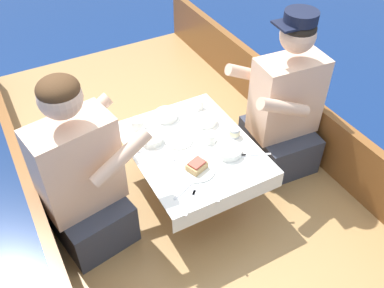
% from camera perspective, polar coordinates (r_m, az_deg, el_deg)
% --- Properties ---
extents(ground_plane, '(60.00, 60.00, 0.00)m').
position_cam_1_polar(ground_plane, '(2.96, -0.74, -9.61)').
color(ground_plane, navy).
extents(boat_deck, '(1.81, 3.68, 0.33)m').
position_cam_1_polar(boat_deck, '(2.83, -0.76, -7.53)').
color(boat_deck, '#A87F4C').
rests_on(boat_deck, ground_plane).
extents(gunwale_port, '(0.06, 3.68, 0.39)m').
position_cam_1_polar(gunwale_port, '(2.42, -19.67, -9.05)').
color(gunwale_port, brown).
rests_on(gunwale_port, boat_deck).
extents(gunwale_starboard, '(0.06, 3.68, 0.39)m').
position_cam_1_polar(gunwale_starboard, '(2.98, 14.24, 3.39)').
color(gunwale_starboard, brown).
rests_on(gunwale_starboard, boat_deck).
extents(cockpit_table, '(0.66, 0.82, 0.37)m').
position_cam_1_polar(cockpit_table, '(2.42, -0.00, -1.00)').
color(cockpit_table, '#B2B2B7').
rests_on(cockpit_table, boat_deck).
extents(person_port, '(0.57, 0.52, 1.02)m').
position_cam_1_polar(person_port, '(2.23, -14.50, -4.69)').
color(person_port, '#333847').
rests_on(person_port, boat_deck).
extents(person_starboard, '(0.55, 0.48, 1.04)m').
position_cam_1_polar(person_starboard, '(2.65, 12.15, 4.53)').
color(person_starboard, '#333847').
rests_on(person_starboard, boat_deck).
extents(plate_sandwich, '(0.20, 0.20, 0.01)m').
position_cam_1_polar(plate_sandwich, '(2.26, 0.65, -3.39)').
color(plate_sandwich, silver).
rests_on(plate_sandwich, cockpit_table).
extents(plate_bread, '(0.16, 0.16, 0.01)m').
position_cam_1_polar(plate_bread, '(2.43, -1.83, 0.56)').
color(plate_bread, silver).
rests_on(plate_bread, cockpit_table).
extents(sandwich, '(0.12, 0.10, 0.05)m').
position_cam_1_polar(sandwich, '(2.24, 0.65, -2.90)').
color(sandwich, tan).
rests_on(sandwich, plate_sandwich).
extents(bowl_port_near, '(0.14, 0.14, 0.04)m').
position_cam_1_polar(bowl_port_near, '(2.59, -3.45, 3.93)').
color(bowl_port_near, silver).
rests_on(bowl_port_near, cockpit_table).
extents(bowl_starboard_near, '(0.13, 0.13, 0.04)m').
position_cam_1_polar(bowl_starboard_near, '(2.54, 1.91, 3.22)').
color(bowl_starboard_near, silver).
rests_on(bowl_starboard_near, cockpit_table).
extents(bowl_center_far, '(0.15, 0.15, 0.04)m').
position_cam_1_polar(bowl_center_far, '(2.35, 4.93, -0.87)').
color(bowl_center_far, silver).
rests_on(bowl_center_far, cockpit_table).
extents(bowl_port_far, '(0.13, 0.13, 0.04)m').
position_cam_1_polar(bowl_port_far, '(2.42, -5.46, 0.70)').
color(bowl_port_far, silver).
rests_on(bowl_port_far, cockpit_table).
extents(coffee_cup_port, '(0.10, 0.07, 0.06)m').
position_cam_1_polar(coffee_cup_port, '(2.41, 2.43, 0.89)').
color(coffee_cup_port, silver).
rests_on(coffee_cup_port, cockpit_table).
extents(coffee_cup_starboard, '(0.11, 0.08, 0.06)m').
position_cam_1_polar(coffee_cup_starboard, '(2.52, -7.22, 2.72)').
color(coffee_cup_starboard, silver).
rests_on(coffee_cup_starboard, cockpit_table).
extents(coffee_cup_center, '(0.09, 0.06, 0.06)m').
position_cam_1_polar(coffee_cup_center, '(2.65, 0.93, 5.37)').
color(coffee_cup_center, silver).
rests_on(coffee_cup_center, cockpit_table).
extents(tin_can, '(0.07, 0.07, 0.05)m').
position_cam_1_polar(tin_can, '(2.46, 5.66, 1.59)').
color(tin_can, silver).
rests_on(tin_can, cockpit_table).
extents(utensil_spoon_center, '(0.16, 0.08, 0.01)m').
position_cam_1_polar(utensil_spoon_center, '(2.18, -0.48, -5.63)').
color(utensil_spoon_center, silver).
rests_on(utensil_spoon_center, cockpit_table).
extents(utensil_knife_starboard, '(0.04, 0.17, 0.00)m').
position_cam_1_polar(utensil_knife_starboard, '(2.16, 2.19, -6.36)').
color(utensil_knife_starboard, silver).
rests_on(utensil_knife_starboard, cockpit_table).
extents(utensil_fork_port, '(0.16, 0.09, 0.00)m').
position_cam_1_polar(utensil_fork_port, '(2.37, 8.07, -1.43)').
color(utensil_fork_port, silver).
rests_on(utensil_fork_port, cockpit_table).
extents(utensil_fork_starboard, '(0.13, 0.14, 0.00)m').
position_cam_1_polar(utensil_fork_starboard, '(2.12, -0.09, -7.50)').
color(utensil_fork_starboard, silver).
rests_on(utensil_fork_starboard, cockpit_table).
extents(utensil_spoon_port, '(0.14, 0.12, 0.01)m').
position_cam_1_polar(utensil_spoon_port, '(2.29, -3.07, -2.80)').
color(utensil_spoon_port, silver).
rests_on(utensil_spoon_port, cockpit_table).
extents(utensil_spoon_starboard, '(0.14, 0.12, 0.01)m').
position_cam_1_polar(utensil_spoon_starboard, '(2.37, -6.02, -1.02)').
color(utensil_spoon_starboard, silver).
rests_on(utensil_spoon_starboard, cockpit_table).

